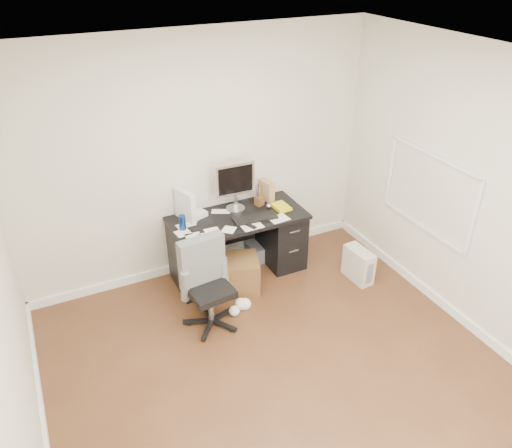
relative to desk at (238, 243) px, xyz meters
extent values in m
plane|color=#4A2A17|center=(-0.30, -1.65, -0.40)|extent=(4.00, 4.00, 0.00)
cube|color=beige|center=(-0.30, 0.35, 0.95)|extent=(4.00, 0.02, 2.70)
cube|color=beige|center=(-2.30, -1.65, 0.95)|extent=(0.02, 4.00, 2.70)
cube|color=beige|center=(1.70, -1.65, 0.95)|extent=(0.02, 4.00, 2.70)
cube|color=white|center=(-0.30, -1.65, 2.30)|extent=(4.00, 4.00, 0.02)
cube|color=white|center=(-0.30, 0.33, -0.35)|extent=(4.00, 0.03, 0.10)
cube|color=white|center=(1.69, -1.65, -0.35)|extent=(0.03, 4.00, 0.10)
cube|color=black|center=(0.00, 0.00, 0.33)|extent=(1.50, 0.70, 0.04)
cube|color=black|center=(-0.55, 0.00, -0.04)|extent=(0.40, 0.60, 0.71)
cube|color=black|center=(0.55, 0.00, -0.04)|extent=(0.40, 0.60, 0.71)
cube|color=black|center=(0.00, 0.33, 0.06)|extent=(0.70, 0.03, 0.51)
cube|color=black|center=(0.15, -0.14, 0.36)|extent=(0.50, 0.21, 0.03)
sphere|color=silver|center=(0.39, 0.02, 0.38)|extent=(0.07, 0.07, 0.06)
cylinder|color=navy|center=(-0.63, 0.00, 0.43)|extent=(0.07, 0.07, 0.16)
cube|color=silver|center=(-0.53, 0.19, 0.52)|extent=(0.22, 0.32, 0.34)
cube|color=#AC7953|center=(0.46, 0.21, 0.47)|extent=(0.14, 0.22, 0.24)
cube|color=yellow|center=(0.52, -0.04, 0.37)|extent=(0.18, 0.23, 0.04)
cube|color=beige|center=(1.17, -0.71, -0.21)|extent=(0.19, 0.40, 0.39)
cube|color=white|center=(0.67, 0.11, -0.23)|extent=(0.30, 0.25, 0.34)
cube|color=#523918|center=(-0.11, -0.29, -0.20)|extent=(0.49, 0.49, 0.39)
cube|color=slate|center=(0.38, 0.16, -0.30)|extent=(0.35, 0.29, 0.20)
camera|label=1|loc=(-1.90, -4.39, 3.05)|focal=35.00mm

